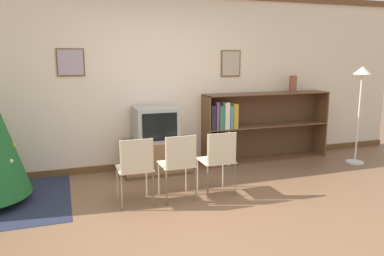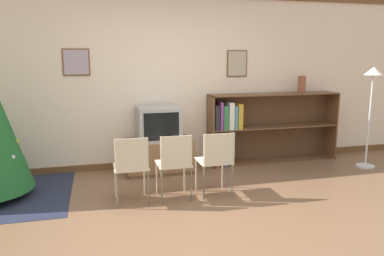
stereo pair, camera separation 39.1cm
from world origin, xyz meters
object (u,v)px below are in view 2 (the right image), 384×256
television (158,123)px  standing_lamp (372,91)px  folding_chair_center (175,162)px  bookshelf (251,129)px  vase (302,84)px  folding_chair_right (216,160)px  folding_chair_left (131,166)px  tv_console (159,156)px

television → standing_lamp: (3.20, -0.57, 0.45)m
folding_chair_center → bookshelf: size_ratio=0.38×
vase → standing_lamp: bearing=-40.9°
folding_chair_right → vase: bearing=34.2°
folding_chair_left → bookshelf: (2.05, 1.28, 0.09)m
television → bookshelf: bookshelf is taller
folding_chair_center → bookshelf: (1.54, 1.28, 0.09)m
tv_console → vase: (2.41, 0.12, 1.02)m
tv_console → folding_chair_right: (0.52, -1.17, 0.22)m
tv_console → folding_chair_center: 1.19m
folding_chair_center → bookshelf: 2.00m
standing_lamp → bookshelf: bearing=157.6°
folding_chair_right → standing_lamp: 2.84m
television → tv_console: bearing=90.0°
folding_chair_right → standing_lamp: standing_lamp is taller
folding_chair_right → bookshelf: 1.64m
folding_chair_center → folding_chair_left: bearing=180.0°
folding_chair_center → standing_lamp: (3.20, 0.60, 0.73)m
folding_chair_right → television: bearing=114.0°
tv_console → standing_lamp: standing_lamp is taller
standing_lamp → television: bearing=170.0°
bookshelf → vase: size_ratio=7.91×
folding_chair_center → tv_console: bearing=90.0°
folding_chair_left → vase: (2.93, 1.28, 0.80)m
tv_console → folding_chair_left: folding_chair_left is taller
tv_console → vase: bearing=2.8°
tv_console → folding_chair_right: size_ratio=1.19×
tv_console → folding_chair_center: size_ratio=1.19×
folding_chair_left → vase: bearing=23.7°
tv_console → folding_chair_center: folding_chair_center is taller
television → folding_chair_left: 1.30m
vase → folding_chair_right: bearing=-145.8°
bookshelf → standing_lamp: size_ratio=1.40×
folding_chair_right → folding_chair_center: bearing=180.0°
television → folding_chair_center: size_ratio=0.75×
vase → bookshelf: bearing=-179.9°
folding_chair_right → folding_chair_left: bearing=180.0°
vase → tv_console: bearing=-177.2°
folding_chair_right → bookshelf: (1.02, 1.28, 0.09)m
bookshelf → standing_lamp: 1.91m
standing_lamp → folding_chair_center: bearing=-169.4°
bookshelf → standing_lamp: bearing=-22.4°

